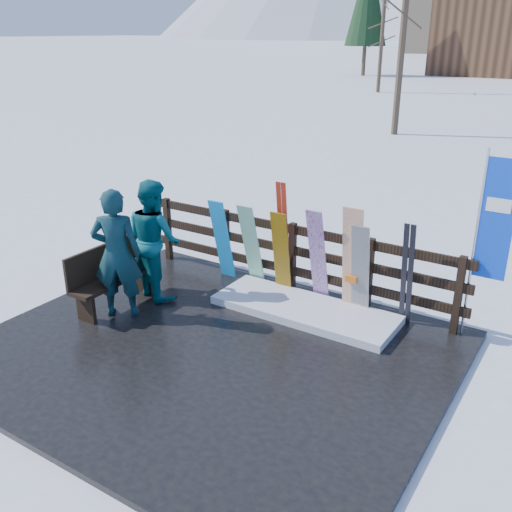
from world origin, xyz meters
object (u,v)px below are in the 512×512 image
Objects in this scene: bench at (111,274)px; snowboard_0 at (222,240)px; person_front at (117,254)px; person_back at (154,239)px; snowboard_3 at (318,257)px; snowboard_4 at (360,271)px; snowboard_5 at (352,261)px; snowboard_2 at (281,254)px; snowboard_1 at (251,246)px; rental_flag at (491,227)px.

snowboard_0 reaches higher than bench.
person_back is at bearing -121.01° from person_front.
snowboard_3 is 2.96m from person_front.
snowboard_0 is (0.84, 1.71, 0.19)m from bench.
person_back reaches higher than snowboard_4.
person_front reaches higher than snowboard_4.
snowboard_0 is 1.01× the size of snowboard_4.
snowboard_4 reaches higher than snowboard_0.
snowboard_0 is at bearing 180.00° from snowboard_3.
bench is at bearing -152.58° from snowboard_4.
snowboard_5 reaches higher than snowboard_0.
snowboard_4 is at bearing 0.00° from snowboard_2.
bench is 1.04× the size of snowboard_0.
snowboard_5 reaches higher than snowboard_3.
person_back reaches higher than snowboard_2.
snowboard_0 is at bearing 180.00° from snowboard_1.
snowboard_0 is 0.77× the size of person_back.
snowboard_5 reaches higher than bench.
person_back reaches higher than snowboard_5.
snowboard_0 is at bearing 63.82° from bench.
person_front is (-2.28, -1.88, 0.19)m from snowboard_3.
snowboard_2 is at bearing -180.00° from snowboard_3.
rental_flag reaches higher than person_back.
snowboard_0 is 0.56× the size of rental_flag.
snowboard_3 is at bearing -136.15° from person_back.
bench is 3.14m from snowboard_3.
person_front is at bearing -25.72° from bench.
snowboard_4 is at bearing -0.00° from snowboard_3.
person_front is (-0.50, -1.88, 0.26)m from snowboard_0.
snowboard_0 is 0.58m from snowboard_1.
snowboard_4 is at bearing 27.42° from bench.
snowboard_4 is 3.18m from person_back.
snowboard_2 is 1.20m from snowboard_5.
snowboard_0 is 0.87× the size of snowboard_5.
person_back reaches higher than snowboard_1.
snowboard_4 reaches higher than snowboard_2.
person_back is at bearing 65.08° from bench.
bench is at bearing -116.18° from snowboard_0.
snowboard_1 is 0.89× the size of snowboard_5.
snowboard_1 is at bearing -0.00° from snowboard_0.
snowboard_4 is 0.55× the size of rental_flag.
snowboard_3 is 0.85× the size of person_back.
snowboard_3 is at bearing -173.73° from person_front.
snowboard_0 is at bearing -138.25° from person_front.
snowboard_3 is (1.19, 0.00, 0.06)m from snowboard_1.
person_back is at bearing -136.67° from snowboard_1.
bench is 1.05× the size of snowboard_4.
rental_flag is (1.62, 0.27, 0.90)m from snowboard_4.
rental_flag is (2.31, 0.27, 0.83)m from snowboard_3.
snowboard_4 is at bearing 0.00° from snowboard_1.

